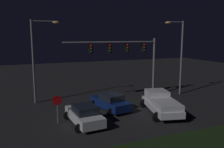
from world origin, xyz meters
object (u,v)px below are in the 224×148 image
object	(u,v)px
stop_sign	(57,104)
street_lamp_right	(178,49)
pickup_truck	(161,102)
street_lamp_left	(39,51)
car_sedan_far	(84,115)
traffic_signal_gantry	(127,52)
car_sedan	(111,102)

from	to	relation	value
stop_sign	street_lamp_right	bearing A→B (deg)	15.84
pickup_truck	street_lamp_left	distance (m)	12.77
street_lamp_left	stop_sign	xyz separation A→B (m)	(0.62, -6.61, -3.68)
car_sedan_far	stop_sign	world-z (taller)	stop_sign
pickup_truck	stop_sign	distance (m)	8.89
traffic_signal_gantry	street_lamp_right	world-z (taller)	street_lamp_right
car_sedan	stop_sign	bearing A→B (deg)	97.17
pickup_truck	street_lamp_right	xyz separation A→B (m)	(5.54, 4.94, 4.26)
car_sedan	car_sedan_far	size ratio (longest dim) A/B	1.03
traffic_signal_gantry	pickup_truck	bearing A→B (deg)	-84.12
car_sedan_far	street_lamp_left	distance (m)	9.10
street_lamp_left	street_lamp_right	distance (m)	15.20
street_lamp_right	stop_sign	bearing A→B (deg)	-164.16
car_sedan_far	traffic_signal_gantry	bearing A→B (deg)	-52.72
car_sedan_far	traffic_signal_gantry	xyz separation A→B (m)	(6.35, 5.64, 4.29)
street_lamp_left	street_lamp_right	world-z (taller)	street_lamp_right
pickup_truck	car_sedan_far	size ratio (longest dim) A/B	1.27
pickup_truck	car_sedan_far	xyz separation A→B (m)	(-6.93, -0.01, -0.26)
pickup_truck	stop_sign	xyz separation A→B (m)	(-8.83, 0.87, 0.56)
street_lamp_left	car_sedan_far	bearing A→B (deg)	-71.48
pickup_truck	stop_sign	world-z (taller)	stop_sign
car_sedan	street_lamp_left	bearing A→B (deg)	38.15
car_sedan	street_lamp_left	xyz separation A→B (m)	(-5.71, 4.94, 4.50)
car_sedan	car_sedan_far	world-z (taller)	same
pickup_truck	car_sedan_far	world-z (taller)	pickup_truck
car_sedan_far	stop_sign	bearing A→B (deg)	60.81
street_lamp_right	stop_sign	world-z (taller)	street_lamp_right
car_sedan_far	car_sedan	bearing A→B (deg)	-55.79
car_sedan_far	traffic_signal_gantry	size ratio (longest dim) A/B	0.44
car_sedan_far	street_lamp_left	bearing A→B (deg)	14.21
traffic_signal_gantry	street_lamp_left	distance (m)	9.06
pickup_truck	stop_sign	size ratio (longest dim) A/B	2.57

